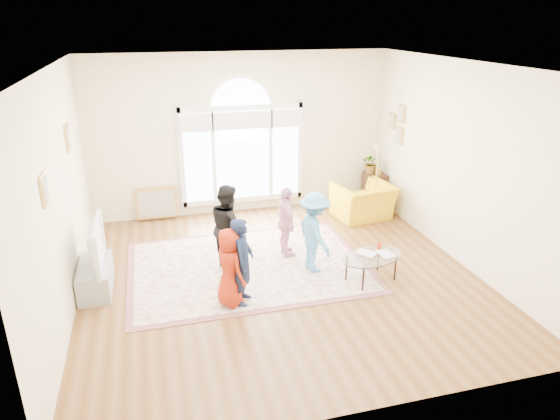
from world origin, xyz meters
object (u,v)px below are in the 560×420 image
object	(u,v)px
area_rug	(248,266)
tv_console	(96,277)
television	(91,245)
armchair	(363,201)
coffee_table	(372,257)

from	to	relation	value
area_rug	tv_console	world-z (taller)	tv_console
area_rug	television	xyz separation A→B (m)	(-2.32, -0.14, 0.74)
area_rug	armchair	size ratio (longest dim) A/B	3.33
area_rug	coffee_table	bearing A→B (deg)	-27.75
armchair	area_rug	bearing A→B (deg)	20.13
armchair	tv_console	bearing A→B (deg)	9.06
television	coffee_table	size ratio (longest dim) A/B	0.95
area_rug	tv_console	bearing A→B (deg)	-176.48
tv_console	television	size ratio (longest dim) A/B	0.88
area_rug	armchair	distance (m)	3.06
television	armchair	world-z (taller)	television
tv_console	armchair	xyz separation A→B (m)	(4.98, 1.62, 0.14)
tv_console	coffee_table	world-z (taller)	coffee_table
armchair	television	bearing A→B (deg)	9.09
area_rug	tv_console	size ratio (longest dim) A/B	3.60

